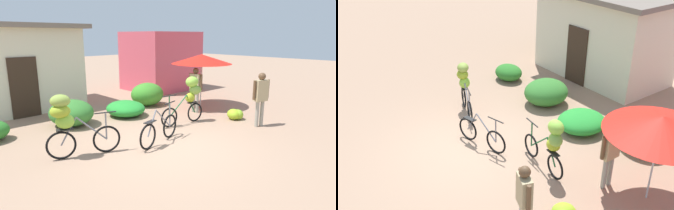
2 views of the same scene
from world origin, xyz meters
TOP-DOWN VIEW (x-y plane):
  - ground_plane at (0.00, 0.00)m, footprint 60.00×60.00m
  - building_low at (-1.50, 6.43)m, footprint 4.96×3.03m
  - hedge_bush_front_left at (-3.07, 3.40)m, footprint 1.06×0.90m
  - hedge_bush_front_right at (-0.84, 3.25)m, footprint 1.30×1.43m
  - hedge_bush_mid at (0.98, 3.00)m, footprint 1.27×1.40m
  - hedge_bush_by_door at (2.49, 3.66)m, footprint 1.33×1.17m
  - market_umbrella at (3.84, 2.09)m, footprint 2.26×2.26m
  - bicycle_leftmost at (-1.97, 0.97)m, footprint 1.57×0.72m
  - bicycle_near_pile at (0.08, 0.28)m, footprint 1.60×0.45m
  - bicycle_center_loaded at (1.98, 0.97)m, footprint 1.62×0.48m
  - person_vendor at (3.19, -0.75)m, footprint 0.55×0.32m
  - person_bystander at (3.06, 1.68)m, footprint 0.21×0.58m

SIDE VIEW (x-z plane):
  - ground_plane at x=0.00m, z-range 0.00..0.00m
  - hedge_bush_mid at x=0.98m, z-range 0.00..0.52m
  - hedge_bush_front_left at x=-3.07m, z-range 0.00..0.55m
  - bicycle_near_pile at x=0.08m, z-range -0.14..0.84m
  - hedge_bush_front_right at x=-0.84m, z-range 0.00..0.79m
  - hedge_bush_by_door at x=2.49m, z-range 0.00..0.89m
  - bicycle_center_loaded at x=1.98m, z-range 0.15..1.60m
  - bicycle_leftmost at x=-1.97m, z-range 0.16..1.62m
  - person_bystander at x=3.06m, z-range 0.17..1.76m
  - person_vendor at x=3.19m, z-range 0.18..1.81m
  - building_low at x=-1.50m, z-range 0.02..3.11m
  - market_umbrella at x=3.84m, z-range 0.82..2.82m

